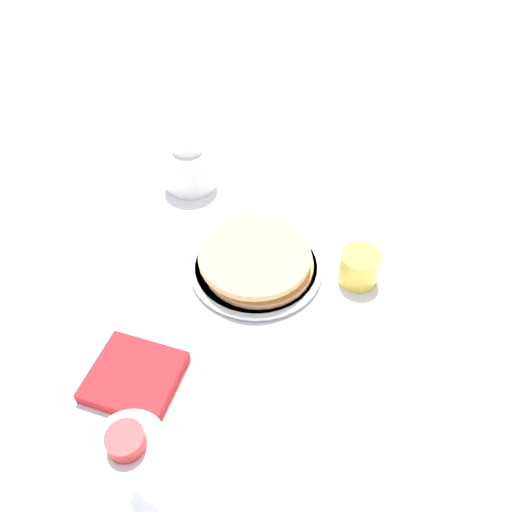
# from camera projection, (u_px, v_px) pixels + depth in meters

# --- Properties ---
(ground_plane) EXTENTS (4.00, 4.00, 0.00)m
(ground_plane) POSITION_uv_depth(u_px,v_px,m) (266.00, 270.00, 0.85)
(ground_plane) COLOR white
(plate) EXTENTS (0.23, 0.23, 0.01)m
(plate) POSITION_uv_depth(u_px,v_px,m) (256.00, 267.00, 0.85)
(plate) COLOR silver
(plate) RESTS_ON ground_plane
(pancake_stack) EXTENTS (0.20, 0.20, 0.04)m
(pancake_stack) POSITION_uv_depth(u_px,v_px,m) (256.00, 257.00, 0.83)
(pancake_stack) COLOR tan
(pancake_stack) RESTS_ON plate
(juice_glass) EXTENTS (0.07, 0.07, 0.06)m
(juice_glass) POSITION_uv_depth(u_px,v_px,m) (359.00, 267.00, 0.82)
(juice_glass) COLOR yellow
(juice_glass) RESTS_ON ground_plane
(cream_jug) EXTENTS (0.11, 0.11, 0.10)m
(cream_jug) POSITION_uv_depth(u_px,v_px,m) (190.00, 166.00, 0.98)
(cream_jug) COLOR white
(cream_jug) RESTS_ON ground_plane
(water_bottle_near) EXTENTS (0.07, 0.07, 0.21)m
(water_bottle_near) POSITION_uv_depth(u_px,v_px,m) (145.00, 483.00, 0.51)
(water_bottle_near) COLOR white
(water_bottle_near) RESTS_ON ground_plane
(napkin) EXTENTS (0.16, 0.16, 0.02)m
(napkin) POSITION_uv_depth(u_px,v_px,m) (134.00, 377.00, 0.70)
(napkin) COLOR red
(napkin) RESTS_ON ground_plane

